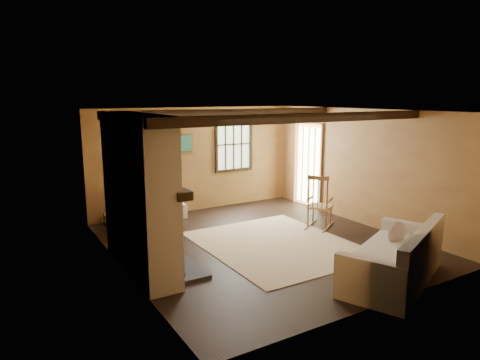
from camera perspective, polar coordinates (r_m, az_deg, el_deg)
ground at (r=7.93m, az=2.86°, el=-8.42°), size 5.50×5.50×0.00m
room_envelope at (r=7.87m, az=3.27°, el=3.70°), size 5.02×5.52×2.44m
fireplace at (r=6.68m, az=-13.16°, el=-2.58°), size 1.02×2.30×2.40m
rug at (r=7.88m, az=4.90°, el=-8.54°), size 2.50×3.00×0.01m
rocking_chair at (r=8.87m, az=10.54°, el=-3.31°), size 0.90×0.78×1.11m
sofa at (r=6.68m, az=20.18°, el=-10.16°), size 2.30×1.69×0.85m
firewood_pile at (r=9.44m, az=-15.57°, el=-4.76°), size 0.72×0.13×0.26m
laundry_basket at (r=9.59m, az=-8.82°, el=-4.11°), size 0.52×0.40×0.30m
basket_pillow at (r=9.52m, az=-8.87°, el=-2.59°), size 0.53×0.47×0.22m
armchair at (r=8.86m, az=-13.67°, el=-3.91°), size 1.20×1.21×0.80m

